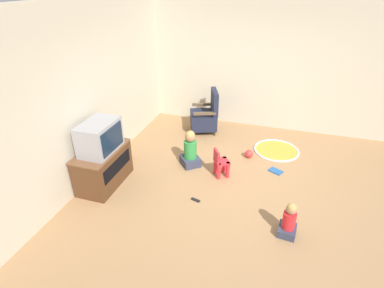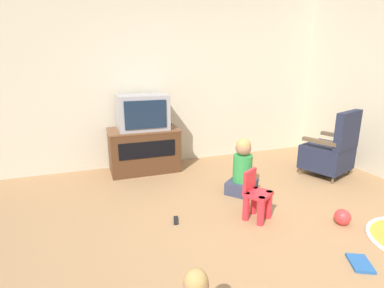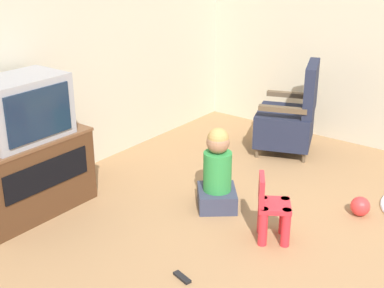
% 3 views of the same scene
% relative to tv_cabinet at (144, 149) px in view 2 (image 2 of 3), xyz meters
% --- Properties ---
extents(ground_plane, '(30.00, 30.00, 0.00)m').
position_rel_tv_cabinet_xyz_m(ground_plane, '(0.67, -2.19, -0.33)').
color(ground_plane, '#9E754C').
extents(wall_back, '(5.51, 0.12, 2.82)m').
position_rel_tv_cabinet_xyz_m(wall_back, '(0.43, 0.35, 1.08)').
color(wall_back, beige).
rests_on(wall_back, ground_plane).
extents(tv_cabinet, '(1.00, 0.55, 0.64)m').
position_rel_tv_cabinet_xyz_m(tv_cabinet, '(0.00, 0.00, 0.00)').
color(tv_cabinet, '#4C2D19').
rests_on(tv_cabinet, ground_plane).
extents(television, '(0.70, 0.46, 0.49)m').
position_rel_tv_cabinet_xyz_m(television, '(-0.00, -0.03, 0.55)').
color(television, '#939399').
rests_on(television, tv_cabinet).
extents(black_armchair, '(0.76, 0.74, 0.95)m').
position_rel_tv_cabinet_xyz_m(black_armchair, '(2.43, -1.09, 0.03)').
color(black_armchair, brown).
rests_on(black_armchair, ground_plane).
extents(yellow_kid_chair, '(0.33, 0.33, 0.51)m').
position_rel_tv_cabinet_xyz_m(yellow_kid_chair, '(0.80, -1.81, -0.11)').
color(yellow_kid_chair, red).
rests_on(yellow_kid_chair, ground_plane).
extents(child_watching_left, '(0.47, 0.47, 0.70)m').
position_rel_tv_cabinet_xyz_m(child_watching_left, '(0.98, -1.20, -0.03)').
color(child_watching_left, '#33384C').
rests_on(child_watching_left, ground_plane).
extents(toy_ball, '(0.16, 0.16, 0.16)m').
position_rel_tv_cabinet_xyz_m(toy_ball, '(1.56, -2.21, -0.25)').
color(toy_ball, red).
rests_on(toy_ball, ground_plane).
extents(book, '(0.24, 0.27, 0.02)m').
position_rel_tv_cabinet_xyz_m(book, '(1.20, -2.74, -0.32)').
color(book, '#235699').
rests_on(book, ground_plane).
extents(remote_control, '(0.08, 0.16, 0.02)m').
position_rel_tv_cabinet_xyz_m(remote_control, '(0.01, -1.59, -0.32)').
color(remote_control, black).
rests_on(remote_control, ground_plane).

